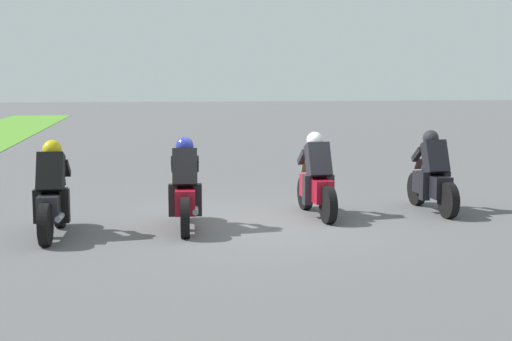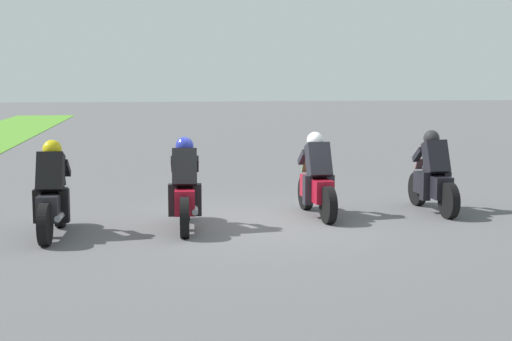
{
  "view_description": "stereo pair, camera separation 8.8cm",
  "coord_description": "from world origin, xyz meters",
  "px_view_note": "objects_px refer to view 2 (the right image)",
  "views": [
    {
      "loc": [
        -12.4,
        1.83,
        2.51
      ],
      "look_at": [
        0.07,
        0.01,
        0.9
      ],
      "focal_mm": 52.3,
      "sensor_mm": 36.0,
      "label": 1
    },
    {
      "loc": [
        -12.41,
        1.74,
        2.51
      ],
      "look_at": [
        0.07,
        0.01,
        0.9
      ],
      "focal_mm": 52.3,
      "sensor_mm": 36.0,
      "label": 2
    }
  ],
  "objects_px": {
    "rider_lane_c": "(185,191)",
    "rider_lane_b": "(317,182)",
    "rider_lane_a": "(433,178)",
    "rider_lane_d": "(53,197)"
  },
  "relations": [
    {
      "from": "rider_lane_a",
      "to": "rider_lane_c",
      "type": "xyz_separation_m",
      "value": [
        -0.93,
        4.61,
        0.0
      ]
    },
    {
      "from": "rider_lane_a",
      "to": "rider_lane_c",
      "type": "relative_size",
      "value": 1.0
    },
    {
      "from": "rider_lane_b",
      "to": "rider_lane_c",
      "type": "distance_m",
      "value": 2.51
    },
    {
      "from": "rider_lane_a",
      "to": "rider_lane_d",
      "type": "height_order",
      "value": "same"
    },
    {
      "from": "rider_lane_a",
      "to": "rider_lane_d",
      "type": "xyz_separation_m",
      "value": [
        -1.21,
        6.69,
        0.0
      ]
    },
    {
      "from": "rider_lane_c",
      "to": "rider_lane_d",
      "type": "bearing_deg",
      "value": 100.82
    },
    {
      "from": "rider_lane_a",
      "to": "rider_lane_c",
      "type": "height_order",
      "value": "same"
    },
    {
      "from": "rider_lane_b",
      "to": "rider_lane_d",
      "type": "bearing_deg",
      "value": 99.19
    },
    {
      "from": "rider_lane_c",
      "to": "rider_lane_b",
      "type": "bearing_deg",
      "value": -68.7
    },
    {
      "from": "rider_lane_b",
      "to": "rider_lane_d",
      "type": "relative_size",
      "value": 1.0
    }
  ]
}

